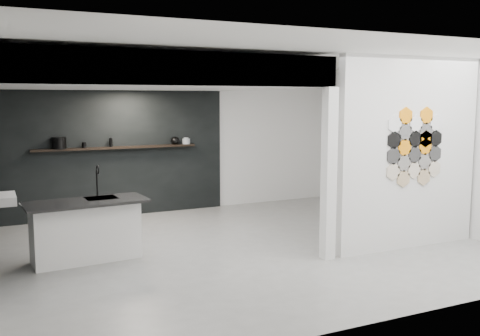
% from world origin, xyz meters
% --- Properties ---
extents(floor, '(7.00, 6.00, 0.01)m').
position_xyz_m(floor, '(0.00, 0.00, -0.01)').
color(floor, gray).
extents(partition_panel, '(2.45, 0.15, 2.80)m').
position_xyz_m(partition_panel, '(2.23, -1.00, 1.40)').
color(partition_panel, silver).
rests_on(partition_panel, floor).
extents(bay_clad_back, '(4.40, 0.04, 2.35)m').
position_xyz_m(bay_clad_back, '(-1.30, 2.97, 1.18)').
color(bay_clad_back, black).
rests_on(bay_clad_back, floor).
extents(bulkhead, '(4.40, 4.00, 0.40)m').
position_xyz_m(bulkhead, '(-1.30, 1.00, 2.55)').
color(bulkhead, silver).
rests_on(bulkhead, corner_column).
extents(corner_column, '(0.16, 0.16, 2.35)m').
position_xyz_m(corner_column, '(0.82, -1.00, 1.18)').
color(corner_column, silver).
rests_on(corner_column, floor).
extents(fascia_beam, '(4.40, 0.16, 0.40)m').
position_xyz_m(fascia_beam, '(-1.30, -0.92, 2.55)').
color(fascia_beam, silver).
rests_on(fascia_beam, corner_column).
extents(wall_basin, '(0.40, 0.60, 0.12)m').
position_xyz_m(wall_basin, '(-3.24, 0.80, 0.85)').
color(wall_basin, silver).
rests_on(wall_basin, bay_clad_left).
extents(display_shelf, '(3.00, 0.15, 0.04)m').
position_xyz_m(display_shelf, '(-1.20, 2.87, 1.30)').
color(display_shelf, black).
rests_on(display_shelf, bay_clad_back).
extents(kitchen_island, '(1.64, 0.82, 1.28)m').
position_xyz_m(kitchen_island, '(-2.20, 0.32, 0.43)').
color(kitchen_island, silver).
rests_on(kitchen_island, floor).
extents(stockpot, '(0.26, 0.26, 0.21)m').
position_xyz_m(stockpot, '(-2.22, 2.87, 1.42)').
color(stockpot, black).
rests_on(stockpot, display_shelf).
extents(kettle, '(0.19, 0.19, 0.15)m').
position_xyz_m(kettle, '(-0.07, 2.87, 1.40)').
color(kettle, black).
rests_on(kettle, display_shelf).
extents(glass_bowl, '(0.19, 0.19, 0.11)m').
position_xyz_m(glass_bowl, '(0.15, 2.87, 1.37)').
color(glass_bowl, gray).
rests_on(glass_bowl, display_shelf).
extents(glass_vase, '(0.10, 0.10, 0.13)m').
position_xyz_m(glass_vase, '(0.15, 2.87, 1.38)').
color(glass_vase, gray).
rests_on(glass_vase, display_shelf).
extents(bottle_dark, '(0.08, 0.08, 0.16)m').
position_xyz_m(bottle_dark, '(-1.31, 2.87, 1.40)').
color(bottle_dark, black).
rests_on(bottle_dark, display_shelf).
extents(utensil_cup, '(0.09, 0.09, 0.10)m').
position_xyz_m(utensil_cup, '(-1.79, 2.87, 1.37)').
color(utensil_cup, black).
rests_on(utensil_cup, display_shelf).
extents(hex_tile_cluster, '(1.04, 0.02, 1.16)m').
position_xyz_m(hex_tile_cluster, '(2.26, -1.09, 1.50)').
color(hex_tile_cluster, beige).
rests_on(hex_tile_cluster, partition_panel).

